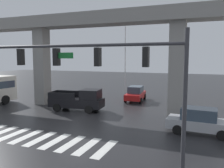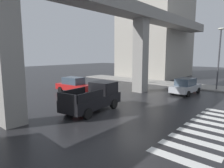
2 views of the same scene
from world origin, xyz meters
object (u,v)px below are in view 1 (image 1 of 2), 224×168
at_px(pickup_truck, 79,100).
at_px(sedan_red, 136,94).
at_px(traffic_signal_mast, 101,66).
at_px(sedan_silver, 200,121).
at_px(flagpole, 126,45).

xyz_separation_m(pickup_truck, sedan_red, (3.52, 6.93, -0.14)).
bearing_deg(pickup_truck, traffic_signal_mast, -55.37).
bearing_deg(sedan_silver, flagpole, 124.27).
xyz_separation_m(sedan_silver, traffic_signal_mast, (-4.16, -6.74, 3.83)).
relative_size(traffic_signal_mast, flagpole, 0.92).
bearing_deg(sedan_red, pickup_truck, -116.90).
height_order(traffic_signal_mast, flagpole, flagpole).
bearing_deg(pickup_truck, sedan_red, 63.10).
bearing_deg(sedan_silver, pickup_truck, 164.98).
bearing_deg(traffic_signal_mast, flagpole, 105.71).
distance_m(sedan_red, flagpole, 8.48).
height_order(pickup_truck, traffic_signal_mast, traffic_signal_mast).
height_order(sedan_red, flagpole, flagpole).
xyz_separation_m(pickup_truck, sedan_silver, (10.81, -2.90, -0.14)).
bearing_deg(traffic_signal_mast, pickup_truck, 124.63).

